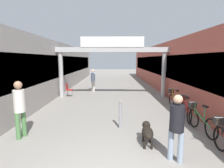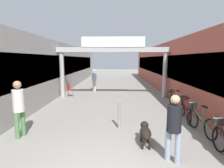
{
  "view_description": "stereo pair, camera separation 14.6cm",
  "coord_description": "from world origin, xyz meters",
  "px_view_note": "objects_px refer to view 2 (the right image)",
  "views": [
    {
      "loc": [
        0.06,
        -3.01,
        2.49
      ],
      "look_at": [
        0.0,
        5.29,
        1.3
      ],
      "focal_mm": 28.0,
      "sensor_mm": 36.0,
      "label": 1
    },
    {
      "loc": [
        0.2,
        -3.01,
        2.49
      ],
      "look_at": [
        0.0,
        5.29,
        1.3
      ],
      "focal_mm": 28.0,
      "sensor_mm": 36.0,
      "label": 2
    }
  ],
  "objects_px": {
    "pedestrian_carrying_crate": "(94,79)",
    "dog_on_leash": "(145,132)",
    "bicycle_orange_farthest": "(175,100)",
    "pedestrian_companion": "(19,105)",
    "bicycle_green_second": "(199,120)",
    "cafe_chair_red_nearer": "(69,89)",
    "bicycle_red_third": "(186,109)",
    "pedestrian_with_dog": "(174,124)",
    "bollard_post_metal": "(119,114)"
  },
  "relations": [
    {
      "from": "pedestrian_carrying_crate",
      "to": "dog_on_leash",
      "type": "height_order",
      "value": "pedestrian_carrying_crate"
    },
    {
      "from": "dog_on_leash",
      "to": "bicycle_orange_farthest",
      "type": "relative_size",
      "value": 0.5
    },
    {
      "from": "pedestrian_companion",
      "to": "bicycle_green_second",
      "type": "xyz_separation_m",
      "value": [
        5.91,
        0.54,
        -0.62
      ]
    },
    {
      "from": "pedestrian_companion",
      "to": "bicycle_orange_farthest",
      "type": "bearing_deg",
      "value": 29.36
    },
    {
      "from": "cafe_chair_red_nearer",
      "to": "pedestrian_carrying_crate",
      "type": "bearing_deg",
      "value": 53.77
    },
    {
      "from": "bicycle_red_third",
      "to": "bicycle_orange_farthest",
      "type": "bearing_deg",
      "value": 86.75
    },
    {
      "from": "pedestrian_with_dog",
      "to": "bollard_post_metal",
      "type": "bearing_deg",
      "value": 121.79
    },
    {
      "from": "bicycle_red_third",
      "to": "dog_on_leash",
      "type": "bearing_deg",
      "value": -132.17
    },
    {
      "from": "cafe_chair_red_nearer",
      "to": "bicycle_green_second",
      "type": "bearing_deg",
      "value": -43.01
    },
    {
      "from": "pedestrian_companion",
      "to": "bicycle_red_third",
      "type": "height_order",
      "value": "pedestrian_companion"
    },
    {
      "from": "pedestrian_with_dog",
      "to": "bicycle_orange_farthest",
      "type": "height_order",
      "value": "pedestrian_with_dog"
    },
    {
      "from": "pedestrian_companion",
      "to": "cafe_chair_red_nearer",
      "type": "height_order",
      "value": "pedestrian_companion"
    },
    {
      "from": "bicycle_green_second",
      "to": "cafe_chair_red_nearer",
      "type": "height_order",
      "value": "bicycle_green_second"
    },
    {
      "from": "pedestrian_carrying_crate",
      "to": "dog_on_leash",
      "type": "bearing_deg",
      "value": -73.19
    },
    {
      "from": "pedestrian_carrying_crate",
      "to": "bicycle_orange_farthest",
      "type": "relative_size",
      "value": 1.02
    },
    {
      "from": "pedestrian_companion",
      "to": "cafe_chair_red_nearer",
      "type": "xyz_separation_m",
      "value": [
        -0.05,
        6.1,
        -0.51
      ]
    },
    {
      "from": "pedestrian_companion",
      "to": "cafe_chair_red_nearer",
      "type": "distance_m",
      "value": 6.12
    },
    {
      "from": "bicycle_red_third",
      "to": "bollard_post_metal",
      "type": "relative_size",
      "value": 1.63
    },
    {
      "from": "pedestrian_with_dog",
      "to": "bollard_post_metal",
      "type": "relative_size",
      "value": 1.62
    },
    {
      "from": "bicycle_orange_farthest",
      "to": "cafe_chair_red_nearer",
      "type": "height_order",
      "value": "bicycle_orange_farthest"
    },
    {
      "from": "pedestrian_with_dog",
      "to": "bicycle_orange_farthest",
      "type": "distance_m",
      "value": 4.95
    },
    {
      "from": "pedestrian_with_dog",
      "to": "bicycle_orange_farthest",
      "type": "relative_size",
      "value": 0.98
    },
    {
      "from": "pedestrian_with_dog",
      "to": "bicycle_red_third",
      "type": "distance_m",
      "value": 3.5
    },
    {
      "from": "pedestrian_with_dog",
      "to": "dog_on_leash",
      "type": "relative_size",
      "value": 1.98
    },
    {
      "from": "bicycle_green_second",
      "to": "pedestrian_with_dog",
      "type": "bearing_deg",
      "value": -129.35
    },
    {
      "from": "dog_on_leash",
      "to": "bollard_post_metal",
      "type": "height_order",
      "value": "bollard_post_metal"
    },
    {
      "from": "dog_on_leash",
      "to": "bicycle_green_second",
      "type": "height_order",
      "value": "bicycle_green_second"
    },
    {
      "from": "pedestrian_carrying_crate",
      "to": "bicycle_green_second",
      "type": "distance_m",
      "value": 8.79
    },
    {
      "from": "pedestrian_carrying_crate",
      "to": "bicycle_red_third",
      "type": "distance_m",
      "value": 7.72
    },
    {
      "from": "pedestrian_carrying_crate",
      "to": "cafe_chair_red_nearer",
      "type": "bearing_deg",
      "value": -126.23
    },
    {
      "from": "cafe_chair_red_nearer",
      "to": "dog_on_leash",
      "type": "bearing_deg",
      "value": -58.6
    },
    {
      "from": "bicycle_orange_farthest",
      "to": "bollard_post_metal",
      "type": "distance_m",
      "value": 3.88
    },
    {
      "from": "pedestrian_companion",
      "to": "pedestrian_carrying_crate",
      "type": "xyz_separation_m",
      "value": [
        1.37,
        8.04,
        -0.07
      ]
    },
    {
      "from": "pedestrian_companion",
      "to": "dog_on_leash",
      "type": "distance_m",
      "value": 3.99
    },
    {
      "from": "pedestrian_with_dog",
      "to": "bicycle_green_second",
      "type": "height_order",
      "value": "pedestrian_with_dog"
    },
    {
      "from": "bollard_post_metal",
      "to": "pedestrian_companion",
      "type": "bearing_deg",
      "value": -166.02
    },
    {
      "from": "bollard_post_metal",
      "to": "pedestrian_carrying_crate",
      "type": "bearing_deg",
      "value": 103.96
    },
    {
      "from": "bicycle_red_third",
      "to": "bicycle_orange_farthest",
      "type": "xyz_separation_m",
      "value": [
        0.09,
        1.54,
        0.0
      ]
    },
    {
      "from": "bollard_post_metal",
      "to": "cafe_chair_red_nearer",
      "type": "xyz_separation_m",
      "value": [
        -3.22,
        5.31,
        0.02
      ]
    },
    {
      "from": "bicycle_green_second",
      "to": "bicycle_orange_farthest",
      "type": "bearing_deg",
      "value": 87.36
    },
    {
      "from": "pedestrian_companion",
      "to": "dog_on_leash",
      "type": "xyz_separation_m",
      "value": [
        3.92,
        -0.4,
        -0.67
      ]
    },
    {
      "from": "pedestrian_companion",
      "to": "pedestrian_carrying_crate",
      "type": "distance_m",
      "value": 8.15
    },
    {
      "from": "pedestrian_companion",
      "to": "dog_on_leash",
      "type": "bearing_deg",
      "value": -5.77
    },
    {
      "from": "pedestrian_with_dog",
      "to": "bicycle_orange_farthest",
      "type": "bearing_deg",
      "value": 71.0
    },
    {
      "from": "pedestrian_companion",
      "to": "pedestrian_carrying_crate",
      "type": "height_order",
      "value": "pedestrian_companion"
    },
    {
      "from": "dog_on_leash",
      "to": "bicycle_red_third",
      "type": "relative_size",
      "value": 0.5
    },
    {
      "from": "bicycle_green_second",
      "to": "bicycle_orange_farthest",
      "type": "distance_m",
      "value": 2.87
    },
    {
      "from": "pedestrian_companion",
      "to": "bicycle_green_second",
      "type": "relative_size",
      "value": 1.08
    },
    {
      "from": "bicycle_orange_farthest",
      "to": "pedestrian_carrying_crate",
      "type": "bearing_deg",
      "value": 135.25
    },
    {
      "from": "pedestrian_with_dog",
      "to": "pedestrian_carrying_crate",
      "type": "relative_size",
      "value": 0.97
    }
  ]
}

